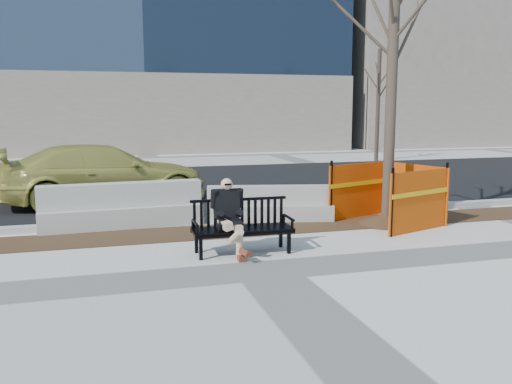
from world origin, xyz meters
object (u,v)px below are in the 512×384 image
bench (243,253)px  jersey_barrier_right (270,221)px  jersey_barrier_left (123,227)px  sedan (106,203)px  seated_man (228,253)px  tree_fence (386,224)px

bench → jersey_barrier_right: (1.20, 2.30, 0.00)m
bench → jersey_barrier_left: 3.08m
bench → sedan: bearing=111.6°
jersey_barrier_right → sedan: bearing=149.0°
sedan → jersey_barrier_left: bearing=176.5°
bench → jersey_barrier_left: (-1.79, 2.51, 0.00)m
jersey_barrier_right → jersey_barrier_left: bearing=-171.0°
bench → seated_man: size_ratio=1.37×
bench → sedan: (-2.07, 5.46, 0.00)m
tree_fence → jersey_barrier_left: size_ratio=2.04×
bench → jersey_barrier_right: 2.59m
tree_fence → sedan: bearing=142.9°
seated_man → sedan: (-1.84, 5.41, 0.00)m
seated_man → tree_fence: tree_fence is taller
seated_man → jersey_barrier_left: bearing=123.2°
jersey_barrier_left → sedan: bearing=92.1°
jersey_barrier_left → jersey_barrier_right: jersey_barrier_left is taller
seated_man → tree_fence: 3.82m
sedan → jersey_barrier_left: size_ratio=1.60×
seated_man → jersey_barrier_left: (-1.56, 2.46, 0.00)m
bench → seated_man: (-0.22, 0.05, 0.00)m
bench → jersey_barrier_right: bearing=63.3°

